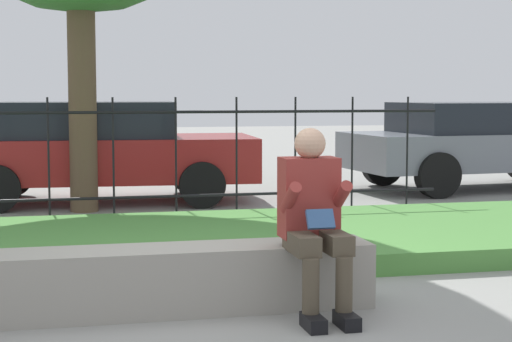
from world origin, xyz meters
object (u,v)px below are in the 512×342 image
Objects in this scene: stone_bench at (148,285)px; person_seated_reader at (314,214)px; car_parked_right at (483,142)px; car_parked_center at (98,149)px.

stone_bench is 2.46× the size of person_seated_reader.
car_parked_right is (5.77, 6.28, 0.52)m from stone_bench.
car_parked_center reaches higher than stone_bench.
car_parked_right is at bearing 54.31° from person_seated_reader.
car_parked_center is at bearing 90.35° from stone_bench.
person_seated_reader is at bearing -76.41° from car_parked_center.
person_seated_reader is (1.07, -0.26, 0.48)m from stone_bench.
car_parked_center is (-1.11, 6.26, 0.04)m from person_seated_reader.
person_seated_reader is 0.29× the size of car_parked_right.
car_parked_right is at bearing 6.37° from car_parked_center.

